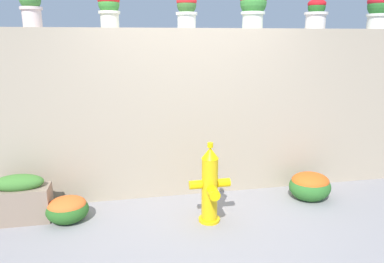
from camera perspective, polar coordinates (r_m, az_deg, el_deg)
The scene contains 12 objects.
ground_plane at distance 3.82m, azimuth 2.03°, elevation -15.63°, with size 24.00×24.00×0.00m, color gray.
stone_wall at distance 4.41m, azimuth -0.83°, elevation 3.02°, with size 5.76×0.37×2.06m, color tan.
potted_plant_1 at distance 4.39m, azimuth -24.87°, elevation 18.32°, with size 0.24×0.24×0.41m.
potted_plant_2 at distance 4.27m, azimuth -13.41°, elevation 19.11°, with size 0.25×0.25×0.38m.
potted_plant_3 at distance 4.32m, azimuth -0.90°, elevation 19.36°, with size 0.25×0.25×0.37m.
potted_plant_4 at distance 4.55m, azimuth 9.99°, elevation 19.69°, with size 0.34×0.34×0.46m.
potted_plant_5 at distance 4.90m, azimuth 19.63°, elevation 17.85°, with size 0.29×0.29×0.37m.
potted_plant_6 at distance 5.38m, azimuth 28.24°, elevation 17.29°, with size 0.30×0.30×0.44m.
fire_hydrant at distance 3.79m, azimuth 2.94°, elevation -8.98°, with size 0.44×0.35×0.90m.
flower_bush_left at distance 4.63m, azimuth 18.71°, elevation -8.26°, with size 0.52×0.46×0.35m.
flower_bush_right at distance 4.14m, azimuth -19.70°, elevation -11.73°, with size 0.45×0.41×0.29m.
planter_box at distance 4.29m, azimuth -26.22°, elevation -9.87°, with size 0.62×0.29×0.54m.
Camera 1 is at (-0.74, -3.21, 1.95)m, focal length 32.64 mm.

